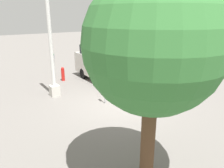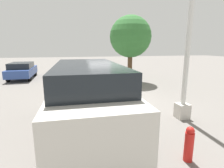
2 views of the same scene
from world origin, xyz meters
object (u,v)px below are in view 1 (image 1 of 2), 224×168
(parked_van, at_px, (109,64))
(parking_meter_near, at_px, (105,82))
(street_tree, at_px, (153,46))
(fire_hydrant, at_px, (63,74))
(lamp_post, at_px, (51,51))
(parking_meter_far, at_px, (54,60))

(parked_van, bearing_deg, parking_meter_near, 143.95)
(street_tree, bearing_deg, fire_hydrant, -10.59)
(lamp_post, height_order, fire_hydrant, lamp_post)
(parked_van, xyz_separation_m, street_tree, (-7.22, 3.81, 2.17))
(parked_van, height_order, street_tree, street_tree)
(parked_van, bearing_deg, fire_hydrant, 48.51)
(parking_meter_near, height_order, street_tree, street_tree)
(street_tree, bearing_deg, parking_meter_far, -9.14)
(lamp_post, relative_size, fire_hydrant, 7.37)
(fire_hydrant, bearing_deg, parked_van, -132.75)
(parking_meter_far, xyz_separation_m, street_tree, (-10.45, 1.68, 2.21))
(parked_van, bearing_deg, street_tree, 153.45)
(street_tree, xyz_separation_m, fire_hydrant, (9.16, -1.71, -2.89))
(parking_meter_near, bearing_deg, street_tree, 169.25)
(parked_van, height_order, fire_hydrant, parked_van)
(parking_meter_far, relative_size, street_tree, 0.31)
(parking_meter_far, bearing_deg, parked_van, -135.81)
(parked_van, bearing_deg, parking_meter_far, 34.57)
(fire_hydrant, bearing_deg, street_tree, 169.41)
(parking_meter_far, height_order, fire_hydrant, parking_meter_far)
(parked_van, relative_size, street_tree, 1.08)
(lamp_post, distance_m, parked_van, 3.69)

